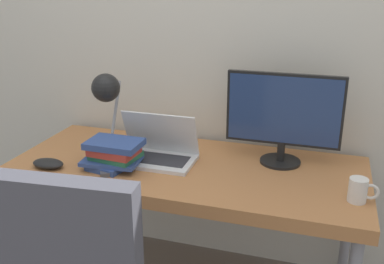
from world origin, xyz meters
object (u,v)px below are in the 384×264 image
(game_controller, at_px, (48,164))
(desk_lamp, at_px, (108,96))
(book_stack, at_px, (114,154))
(laptop, at_px, (157,151))
(monitor, at_px, (283,115))
(mug, at_px, (359,190))

(game_controller, bearing_deg, desk_lamp, 53.49)
(desk_lamp, xyz_separation_m, book_stack, (0.10, -0.17, -0.23))
(desk_lamp, bearing_deg, book_stack, -59.74)
(laptop, height_order, monitor, monitor)
(mug, bearing_deg, laptop, 170.76)
(laptop, bearing_deg, book_stack, -139.48)
(monitor, bearing_deg, game_controller, -159.45)
(monitor, height_order, book_stack, monitor)
(desk_lamp, xyz_separation_m, mug, (1.17, -0.18, -0.25))
(monitor, bearing_deg, book_stack, -158.33)
(mug, distance_m, game_controller, 1.37)
(mug, height_order, game_controller, mug)
(laptop, relative_size, desk_lamp, 0.91)
(book_stack, xyz_separation_m, mug, (1.07, -0.01, -0.02))
(laptop, relative_size, mug, 3.16)
(monitor, relative_size, mug, 4.54)
(monitor, xyz_separation_m, desk_lamp, (-0.83, -0.12, 0.06))
(book_stack, bearing_deg, laptop, 40.52)
(book_stack, bearing_deg, mug, -0.56)
(game_controller, bearing_deg, mug, 3.47)
(laptop, relative_size, book_stack, 1.34)
(book_stack, bearing_deg, monitor, 21.67)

